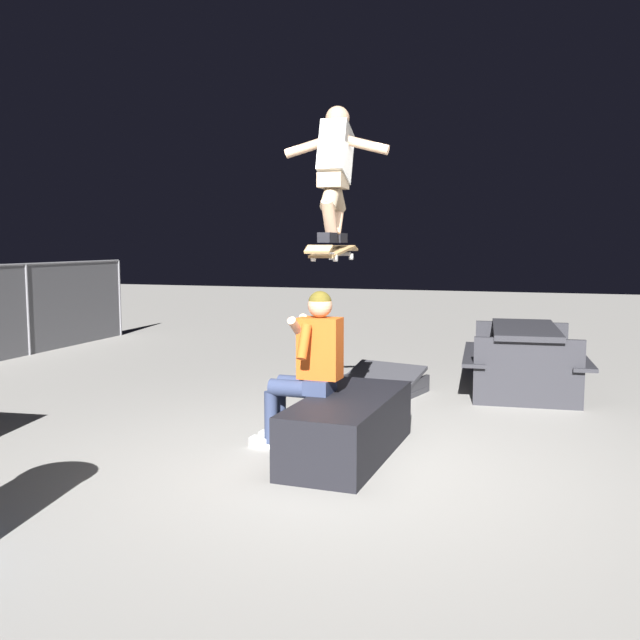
{
  "coord_description": "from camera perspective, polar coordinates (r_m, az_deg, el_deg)",
  "views": [
    {
      "loc": [
        -5.02,
        -1.39,
        1.69
      ],
      "look_at": [
        0.31,
        0.32,
        1.07
      ],
      "focal_mm": 39.19,
      "sensor_mm": 36.0,
      "label": 1
    }
  ],
  "objects": [
    {
      "name": "kicker_ramp",
      "position": [
        7.77,
        4.22,
        -5.79
      ],
      "size": [
        1.34,
        1.13,
        0.4
      ],
      "color": "#38383D",
      "rests_on": "ground"
    },
    {
      "name": "ledge_box_main",
      "position": [
        5.63,
        2.34,
        -8.68
      ],
      "size": [
        1.66,
        0.71,
        0.47
      ],
      "primitive_type": "cube",
      "rotation": [
        0.0,
        0.0,
        -0.04
      ],
      "color": "black",
      "rests_on": "ground"
    },
    {
      "name": "person_sitting_on_ledge",
      "position": [
        5.72,
        -0.99,
        -3.44
      ],
      "size": [
        0.59,
        0.76,
        1.31
      ],
      "color": "#2D3856",
      "rests_on": "ground"
    },
    {
      "name": "skater_airborne",
      "position": [
        5.86,
        1.23,
        12.35
      ],
      "size": [
        0.62,
        0.89,
        1.12
      ],
      "color": "black"
    },
    {
      "name": "skateboard",
      "position": [
        5.77,
        1.08,
        5.61
      ],
      "size": [
        1.03,
        0.24,
        0.13
      ],
      "color": "#AD8451"
    },
    {
      "name": "picnic_table_back",
      "position": [
        8.24,
        16.35,
        -2.27
      ],
      "size": [
        1.8,
        1.47,
        0.75
      ],
      "color": "#28282D",
      "rests_on": "ground"
    },
    {
      "name": "ground_plane",
      "position": [
        5.48,
        2.28,
        -11.68
      ],
      "size": [
        40.0,
        40.0,
        0.0
      ],
      "primitive_type": "plane",
      "color": "gray"
    }
  ]
}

